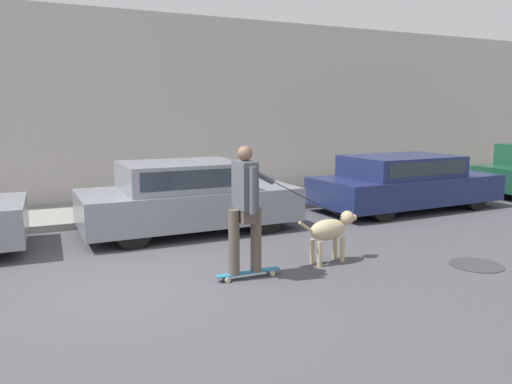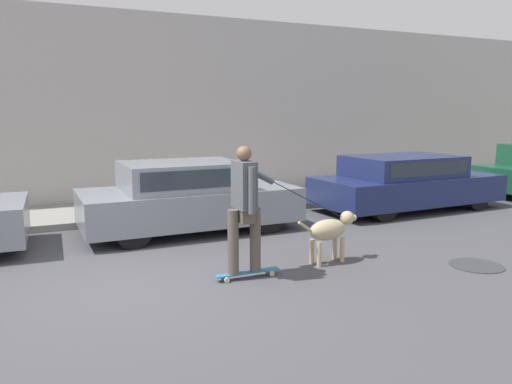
{
  "view_description": "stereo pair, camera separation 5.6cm",
  "coord_description": "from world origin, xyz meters",
  "px_view_note": "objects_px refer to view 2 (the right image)",
  "views": [
    {
      "loc": [
        -1.11,
        -6.13,
        2.2
      ],
      "look_at": [
        2.16,
        0.99,
        0.95
      ],
      "focal_mm": 35.0,
      "sensor_mm": 36.0,
      "label": 1
    },
    {
      "loc": [
        -1.06,
        -6.15,
        2.2
      ],
      "look_at": [
        2.16,
        0.99,
        0.95
      ],
      "focal_mm": 35.0,
      "sensor_mm": 36.0,
      "label": 2
    }
  ],
  "objects_px": {
    "parked_car_1": "(188,198)",
    "parked_car_2": "(406,183)",
    "skateboarder": "(245,204)",
    "dog": "(330,230)"
  },
  "relations": [
    {
      "from": "parked_car_1",
      "to": "parked_car_2",
      "type": "xyz_separation_m",
      "value": [
        5.15,
        -0.0,
        -0.02
      ]
    },
    {
      "from": "parked_car_2",
      "to": "dog",
      "type": "height_order",
      "value": "parked_car_2"
    },
    {
      "from": "parked_car_1",
      "to": "dog",
      "type": "height_order",
      "value": "parked_car_1"
    },
    {
      "from": "parked_car_1",
      "to": "parked_car_2",
      "type": "relative_size",
      "value": 0.9
    },
    {
      "from": "parked_car_1",
      "to": "parked_car_2",
      "type": "height_order",
      "value": "parked_car_1"
    },
    {
      "from": "parked_car_1",
      "to": "dog",
      "type": "bearing_deg",
      "value": -65.01
    },
    {
      "from": "parked_car_1",
      "to": "skateboarder",
      "type": "xyz_separation_m",
      "value": [
        -0.08,
        -2.93,
        0.38
      ]
    },
    {
      "from": "parked_car_1",
      "to": "parked_car_2",
      "type": "bearing_deg",
      "value": -0.82
    },
    {
      "from": "parked_car_2",
      "to": "dog",
      "type": "distance_m",
      "value": 4.71
    },
    {
      "from": "parked_car_2",
      "to": "parked_car_1",
      "type": "bearing_deg",
      "value": 177.78
    }
  ]
}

